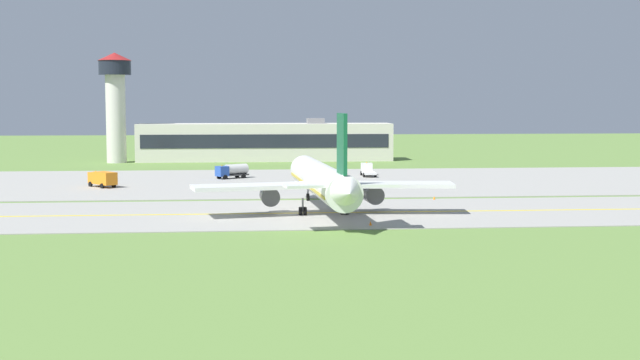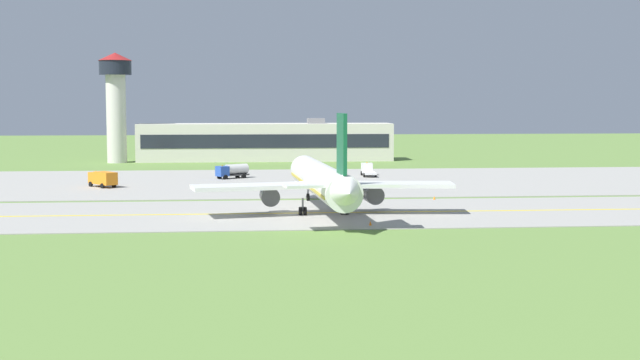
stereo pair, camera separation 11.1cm
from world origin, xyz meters
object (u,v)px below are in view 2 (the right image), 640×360
(airplane_lead, at_px, (322,181))
(service_truck_baggage, at_px, (232,170))
(service_truck_catering, at_px, (368,170))
(control_tower, at_px, (116,96))
(service_truck_fuel, at_px, (103,178))

(airplane_lead, bearing_deg, service_truck_baggage, 103.46)
(airplane_lead, distance_m, service_truck_baggage, 50.42)
(airplane_lead, xyz_separation_m, service_truck_catering, (13.35, 52.04, -2.95))
(service_truck_catering, relative_size, control_tower, 0.26)
(control_tower, bearing_deg, service_truck_baggage, -58.39)
(service_truck_baggage, relative_size, service_truck_fuel, 1.03)
(service_truck_baggage, xyz_separation_m, service_truck_fuel, (-20.68, -13.78, -0.00))
(service_truck_catering, bearing_deg, service_truck_fuel, -159.79)
(airplane_lead, relative_size, service_truck_fuel, 6.64)
(service_truck_baggage, bearing_deg, service_truck_catering, 6.97)
(service_truck_baggage, bearing_deg, service_truck_fuel, -146.32)
(service_truck_baggage, xyz_separation_m, control_tower, (-26.57, 43.17, 13.52))
(airplane_lead, relative_size, service_truck_baggage, 6.45)
(service_truck_baggage, xyz_separation_m, service_truck_catering, (25.07, 3.06, -0.35))
(service_truck_catering, height_order, control_tower, control_tower)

